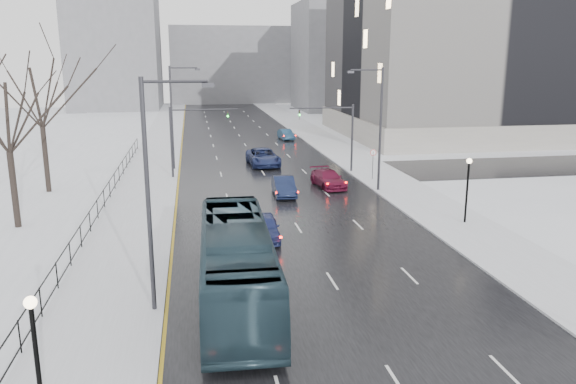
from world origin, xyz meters
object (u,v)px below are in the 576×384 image
no_uturn_sign (373,155)px  sedan_right_far (328,179)px  streetlight_l_near (153,185)px  sedan_right_cross (263,157)px  sedan_center_near (264,227)px  tree_park_d (19,228)px  lamppost_l (35,347)px  lamppost_r_mid (468,181)px  streetlight_r_mid (378,123)px  bus (236,264)px  mast_signal_left (183,133)px  sedan_right_near (284,186)px  sedan_right_distant (286,134)px  mast_signal_right (341,130)px  tree_park_e (49,193)px  streetlight_l_far (174,113)px

no_uturn_sign → sedan_right_far: no_uturn_sign is taller
streetlight_l_near → sedan_right_cross: size_ratio=1.62×
sedan_center_near → sedan_right_cross: 23.90m
tree_park_d → lamppost_l: 23.21m
lamppost_r_mid → sedan_right_far: (-6.30, 12.15, -2.19)m
tree_park_d → streetlight_r_mid: bearing=13.0°
streetlight_l_near → bus: streetlight_l_near is taller
mast_signal_left → sedan_right_near: 11.81m
sedan_right_distant → no_uturn_sign: bearing=-89.0°
sedan_center_near → mast_signal_right: bearing=65.9°
lamppost_l → sedan_right_near: bearing=67.5°
streetlight_r_mid → sedan_right_distant: size_ratio=2.43×
bus → sedan_center_near: (2.35, 8.69, -1.06)m
tree_park_d → no_uturn_sign: size_ratio=4.63×
sedan_right_near → sedan_right_cross: size_ratio=0.74×
lamppost_r_mid → bus: bearing=-148.8°
streetlight_r_mid → mast_signal_right: bearing=96.0°
tree_park_d → sedan_right_near: 19.21m
tree_park_d → no_uturn_sign: tree_park_d is taller
bus → lamppost_r_mid: bearing=33.0°
no_uturn_sign → tree_park_d: bearing=-159.7°
sedan_right_far → sedan_right_cross: bearing=104.6°
tree_park_e → sedan_right_far: bearing=-4.6°
mast_signal_right → sedan_center_near: (-9.77, -18.89, -3.32)m
lamppost_r_mid → streetlight_l_far: bearing=131.1°
streetlight_r_mid → sedan_center_near: streetlight_r_mid is taller
sedan_right_near → no_uturn_sign: bearing=28.0°
sedan_right_distant → streetlight_l_near: bearing=-111.5°
tree_park_e → sedan_right_near: 19.18m
streetlight_r_mid → streetlight_l_near: 25.82m
streetlight_l_near → mast_signal_right: streetlight_l_near is taller
lamppost_l → sedan_center_near: lamppost_l is taller
streetlight_r_mid → lamppost_r_mid: 10.73m
streetlight_r_mid → sedan_right_near: (-7.67, -0.20, -4.83)m
bus → sedan_center_near: size_ratio=2.96×
streetlight_l_far → sedan_right_far: size_ratio=2.03×
lamppost_l → mast_signal_right: 40.41m
tree_park_e → sedan_right_near: tree_park_e is taller
streetlight_r_mid → bus: bearing=-123.5°
streetlight_l_far → sedan_right_cross: size_ratio=1.62×
sedan_right_near → sedan_right_distant: (5.36, 31.10, -0.07)m
streetlight_l_near → sedan_center_near: 11.79m
bus → sedan_right_near: bus is taller
sedan_right_near → sedan_right_far: bearing=31.5°
streetlight_l_near → lamppost_l: streetlight_l_near is taller
mast_signal_left → mast_signal_right: bearing=0.0°
sedan_center_near → sedan_right_near: bearing=77.9°
streetlight_r_mid → no_uturn_sign: (1.03, 4.00, -3.32)m
tree_park_d → sedan_right_distant: size_ratio=3.04×
mast_signal_right → sedan_right_near: bearing=-129.8°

